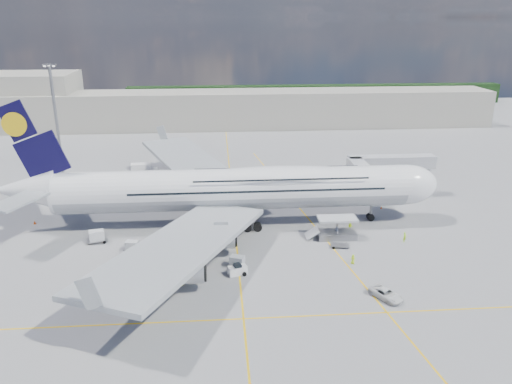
{
  "coord_description": "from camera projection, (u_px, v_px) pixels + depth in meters",
  "views": [
    {
      "loc": [
        -2.57,
        -73.11,
        35.36
      ],
      "look_at": [
        3.72,
        8.0,
        6.79
      ],
      "focal_mm": 35.0,
      "sensor_mm": 36.0,
      "label": 1
    }
  ],
  "objects": [
    {
      "name": "dolly_nose_near",
      "position": [
        237.0,
        261.0,
        74.38
      ],
      "size": [
        3.15,
        2.45,
        1.77
      ],
      "rotation": [
        0.0,
        0.0,
        -0.39
      ],
      "color": "gray",
      "rests_on": "ground"
    },
    {
      "name": "catering_truck_outer",
      "position": [
        144.0,
        172.0,
        114.83
      ],
      "size": [
        6.32,
        2.86,
        3.67
      ],
      "rotation": [
        0.0,
        0.0,
        0.11
      ],
      "color": "gray",
      "rests_on": "ground"
    },
    {
      "name": "light_mast",
      "position": [
        56.0,
        118.0,
        115.71
      ],
      "size": [
        3.0,
        0.7,
        25.5
      ],
      "color": "gray",
      "rests_on": "ground"
    },
    {
      "name": "cargo_loader",
      "position": [
        335.0,
        231.0,
        84.21
      ],
      "size": [
        8.53,
        3.2,
        3.67
      ],
      "color": "silver",
      "rests_on": "ground"
    },
    {
      "name": "tree_line",
      "position": [
        316.0,
        95.0,
        213.97
      ],
      "size": [
        160.0,
        6.0,
        8.0
      ],
      "primitive_type": "cube",
      "color": "#193814",
      "rests_on": "ground"
    },
    {
      "name": "catering_truck_inner",
      "position": [
        224.0,
        186.0,
        104.26
      ],
      "size": [
        7.37,
        3.8,
        4.19
      ],
      "rotation": [
        0.0,
        0.0,
        -0.2
      ],
      "color": "gray",
      "rests_on": "ground"
    },
    {
      "name": "cone_wing_left_outer",
      "position": [
        149.0,
        190.0,
        107.14
      ],
      "size": [
        0.45,
        0.45,
        0.57
      ],
      "color": "#D94C0B",
      "rests_on": "ground"
    },
    {
      "name": "service_van",
      "position": [
        386.0,
        294.0,
        66.11
      ],
      "size": [
        4.39,
        5.27,
        1.34
      ],
      "primitive_type": "imported",
      "rotation": [
        0.0,
        0.0,
        0.54
      ],
      "color": "silver",
      "rests_on": "ground"
    },
    {
      "name": "taxi_line_cross",
      "position": [
        244.0,
        319.0,
        61.86
      ],
      "size": [
        120.0,
        0.25,
        0.01
      ],
      "primitive_type": "cube",
      "color": "yellow",
      "rests_on": "ground"
    },
    {
      "name": "baggage_tug",
      "position": [
        238.0,
        270.0,
        72.24
      ],
      "size": [
        2.99,
        2.05,
        1.71
      ],
      "rotation": [
        0.0,
        0.0,
        0.31
      ],
      "color": "white",
      "rests_on": "ground"
    },
    {
      "name": "hangar",
      "position": [
        15.0,
        101.0,
        166.65
      ],
      "size": [
        40.0,
        22.0,
        18.0
      ],
      "primitive_type": "cube",
      "color": "#B2AD9E",
      "rests_on": "ground"
    },
    {
      "name": "cone_wing_right_inner",
      "position": [
        139.0,
        271.0,
        72.98
      ],
      "size": [
        0.46,
        0.46,
        0.59
      ],
      "color": "#D94C0B",
      "rests_on": "ground"
    },
    {
      "name": "dolly_row_c",
      "position": [
        132.0,
        246.0,
        79.52
      ],
      "size": [
        2.92,
        1.95,
        1.7
      ],
      "rotation": [
        0.0,
        0.0,
        -0.2
      ],
      "color": "gray",
      "rests_on": "ground"
    },
    {
      "name": "dolly_nose_far",
      "position": [
        340.0,
        245.0,
        81.02
      ],
      "size": [
        3.23,
        2.14,
        0.44
      ],
      "rotation": [
        0.0,
        0.0,
        -0.2
      ],
      "color": "gray",
      "rests_on": "ground"
    },
    {
      "name": "cone_wing_left_inner",
      "position": [
        190.0,
        189.0,
        107.83
      ],
      "size": [
        0.41,
        0.41,
        0.52
      ],
      "color": "#D94C0B",
      "rests_on": "ground"
    },
    {
      "name": "cone_tail",
      "position": [
        35.0,
        222.0,
        90.13
      ],
      "size": [
        0.49,
        0.49,
        0.63
      ],
      "color": "#D94C0B",
      "rests_on": "ground"
    },
    {
      "name": "airliner",
      "position": [
        236.0,
        188.0,
        87.83
      ],
      "size": [
        77.26,
        79.15,
        23.71
      ],
      "color": "white",
      "rests_on": "ground"
    },
    {
      "name": "dolly_back",
      "position": [
        97.0,
        236.0,
        82.55
      ],
      "size": [
        3.61,
        2.62,
        2.05
      ],
      "rotation": [
        0.0,
        0.0,
        0.3
      ],
      "color": "gray",
      "rests_on": "ground"
    },
    {
      "name": "ground",
      "position": [
        237.0,
        248.0,
        80.68
      ],
      "size": [
        300.0,
        300.0,
        0.0
      ],
      "primitive_type": "plane",
      "color": "gray",
      "rests_on": "ground"
    },
    {
      "name": "jet_bridge",
      "position": [
        380.0,
        167.0,
        100.28
      ],
      "size": [
        18.8,
        12.1,
        8.5
      ],
      "color": "#B7B7BC",
      "rests_on": "ground"
    },
    {
      "name": "crew_wing",
      "position": [
        145.0,
        279.0,
        69.6
      ],
      "size": [
        0.42,
        0.92,
        1.54
      ],
      "primitive_type": "imported",
      "rotation": [
        0.0,
        0.0,
        1.62
      ],
      "color": "#C4FB1A",
      "rests_on": "ground"
    },
    {
      "name": "crew_nose",
      "position": [
        405.0,
        237.0,
        82.74
      ],
      "size": [
        0.75,
        0.67,
        1.72
      ],
      "primitive_type": "imported",
      "rotation": [
        0.0,
        0.0,
        0.51
      ],
      "color": "#BEFE1A",
      "rests_on": "ground"
    },
    {
      "name": "dolly_row_b",
      "position": [
        129.0,
        286.0,
        68.64
      ],
      "size": [
        3.01,
        1.64,
        0.44
      ],
      "rotation": [
        0.0,
        0.0,
        0.02
      ],
      "color": "gray",
      "rests_on": "ground"
    },
    {
      "name": "crew_loader",
      "position": [
        350.0,
        227.0,
        86.96
      ],
      "size": [
        0.98,
        0.86,
        1.71
      ],
      "primitive_type": "imported",
      "rotation": [
        0.0,
        0.0,
        -0.3
      ],
      "color": "#BEE718",
      "rests_on": "ground"
    },
    {
      "name": "dolly_row_a",
      "position": [
        137.0,
        276.0,
        71.3
      ],
      "size": [
        3.5,
        2.62,
        0.46
      ],
      "rotation": [
        0.0,
        0.0,
        -0.34
      ],
      "color": "gray",
      "rests_on": "ground"
    },
    {
      "name": "taxi_line_diag",
      "position": [
        311.0,
        222.0,
        91.1
      ],
      "size": [
        14.16,
        99.06,
        0.01
      ],
      "primitive_type": "cube",
      "rotation": [
        0.0,
        0.0,
        0.14
      ],
      "color": "yellow",
      "rests_on": "ground"
    },
    {
      "name": "cone_nose",
      "position": [
        381.0,
        207.0,
        97.4
      ],
      "size": [
        0.4,
        0.4,
        0.51
      ],
      "color": "#D94C0B",
      "rests_on": "ground"
    },
    {
      "name": "cone_wing_right_outer",
      "position": [
        156.0,
        298.0,
        65.9
      ],
      "size": [
        0.41,
        0.41,
        0.52
      ],
      "color": "#D94C0B",
      "rests_on": "ground"
    },
    {
      "name": "terminal",
      "position": [
        225.0,
        109.0,
        168.05
      ],
      "size": [
        180.0,
        16.0,
        12.0
      ],
      "primitive_type": "cube",
      "color": "#B2AD9E",
      "rests_on": "ground"
    },
    {
      "name": "crew_van",
      "position": [
        353.0,
        259.0,
        75.41
      ],
      "size": [
        0.88,
        0.85,
        1.52
      ],
      "primitive_type": "imported",
      "rotation": [
        0.0,
        0.0,
        2.44
      ],
      "color": "#CCFF1A",
      "rests_on": "ground"
    },
    {
      "name": "crew_tug",
      "position": [
        181.0,
        279.0,
        69.15
      ],
      "size": [
        1.3,
        0.76,
        1.99
      ],
      "primitive_type": "imported",
      "rotation": [
        0.0,
        0.0,
        -0.01
      ],
      "color": "#CAFE1A",
      "rests_on": "ground"
    },
    {
      "name": "taxi_line_main",
      "position": [
        237.0,
        248.0,
        80.68
      ],
      "size": [
        0.25,
        220.0,
        0.01
      ],
      "primitive_type": "cube",
      "color": "yellow",
      "rests_on": "ground"
    }
  ]
}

